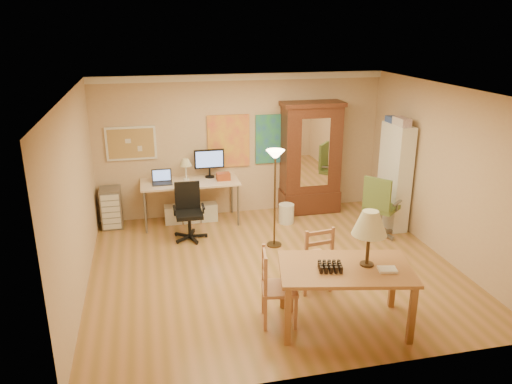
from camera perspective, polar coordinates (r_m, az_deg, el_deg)
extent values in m
plane|color=olive|center=(7.78, 1.98, -8.62)|extent=(5.50, 5.50, 0.00)
cube|color=white|center=(9.36, -1.72, 13.01)|extent=(5.50, 0.08, 0.12)
cube|color=tan|center=(9.39, -14.09, 5.42)|extent=(0.90, 0.04, 0.62)
cube|color=yellow|center=(9.52, -3.14, 5.82)|extent=(0.80, 0.04, 1.00)
cube|color=#2865A3|center=(9.70, 2.13, 6.09)|extent=(0.75, 0.04, 0.95)
cube|color=brown|center=(6.17, 10.20, -8.61)|extent=(1.75, 1.26, 0.04)
cube|color=brown|center=(5.93, 3.65, -13.97)|extent=(0.09, 0.09, 0.75)
cube|color=brown|center=(6.21, 17.40, -13.28)|extent=(0.09, 0.09, 0.75)
cube|color=brown|center=(6.62, 3.13, -10.20)|extent=(0.09, 0.09, 0.75)
cube|color=brown|center=(6.87, 15.38, -9.78)|extent=(0.09, 0.09, 0.75)
cylinder|color=#2F1F0F|center=(6.26, 12.53, -8.04)|extent=(0.17, 0.17, 0.02)
cylinder|color=#2F1F0F|center=(6.17, 12.66, -6.37)|extent=(0.04, 0.04, 0.42)
cone|color=beige|center=(6.04, 12.89, -3.46)|extent=(0.42, 0.42, 0.30)
cube|color=silver|center=(6.17, 14.79, -8.58)|extent=(0.24, 0.20, 0.03)
cube|color=black|center=(6.04, 8.47, -8.45)|extent=(0.34, 0.29, 0.08)
cube|color=#A46D4B|center=(7.08, 6.50, -7.51)|extent=(0.50, 0.48, 0.04)
cube|color=#A46D4B|center=(7.41, 7.15, -8.34)|extent=(0.05, 0.05, 0.44)
cube|color=#A46D4B|center=(7.26, 4.38, -8.86)|extent=(0.05, 0.05, 0.44)
cube|color=#A46D4B|center=(7.13, 8.51, -9.58)|extent=(0.05, 0.05, 0.44)
cube|color=#A46D4B|center=(6.97, 5.65, -10.17)|extent=(0.05, 0.05, 0.44)
cube|color=#A46D4B|center=(6.91, 8.71, -5.96)|extent=(0.05, 0.05, 0.51)
cube|color=#A46D4B|center=(6.74, 5.78, -6.47)|extent=(0.05, 0.05, 0.51)
cube|color=#A46D4B|center=(6.80, 7.28, -5.82)|extent=(0.39, 0.08, 0.05)
cube|color=#A46D4B|center=(6.29, 2.69, -10.94)|extent=(0.50, 0.52, 0.04)
cube|color=#A46D4B|center=(6.27, 4.56, -13.68)|extent=(0.05, 0.05, 0.44)
cube|color=#A46D4B|center=(6.60, 4.13, -11.87)|extent=(0.05, 0.05, 0.44)
cube|color=#A46D4B|center=(6.24, 1.08, -13.81)|extent=(0.05, 0.05, 0.44)
cube|color=#A46D4B|center=(6.57, 0.85, -11.98)|extent=(0.05, 0.05, 0.44)
cube|color=#A46D4B|center=(5.98, 1.11, -9.78)|extent=(0.05, 0.05, 0.51)
cube|color=#A46D4B|center=(6.33, 0.87, -8.09)|extent=(0.05, 0.05, 0.51)
cube|color=#A46D4B|center=(6.13, 0.99, -8.49)|extent=(0.10, 0.39, 0.05)
cylinder|color=#44311B|center=(8.51, 2.09, -6.03)|extent=(0.25, 0.25, 0.03)
cylinder|color=#44311B|center=(8.21, 2.16, -1.04)|extent=(0.03, 0.03, 1.56)
cone|color=#FFE0A5|center=(7.97, 2.23, 4.38)|extent=(0.30, 0.30, 0.12)
cube|color=beige|center=(9.26, -7.56, 1.13)|extent=(1.79, 0.78, 0.03)
cylinder|color=slate|center=(9.05, -12.54, -2.33)|extent=(0.04, 0.04, 0.78)
cylinder|color=slate|center=(9.18, -2.04, -1.56)|extent=(0.04, 0.04, 0.78)
cylinder|color=slate|center=(9.68, -12.59, -0.93)|extent=(0.04, 0.04, 0.78)
cylinder|color=slate|center=(9.80, -2.77, -0.22)|extent=(0.04, 0.04, 0.78)
cube|color=black|center=(9.17, -10.66, 0.96)|extent=(0.36, 0.25, 0.02)
cube|color=black|center=(9.31, -10.75, 1.99)|extent=(0.36, 0.06, 0.23)
cube|color=black|center=(9.35, -5.37, 3.79)|extent=(0.56, 0.04, 0.36)
cone|color=beige|center=(9.26, -8.06, 3.39)|extent=(0.22, 0.22, 0.13)
cube|color=silver|center=(9.08, -8.52, 0.87)|extent=(0.28, 0.36, 0.01)
cube|color=#943D1A|center=(9.25, -3.76, 1.79)|extent=(0.25, 0.18, 0.13)
cube|color=white|center=(9.50, -9.44, -2.54)|extent=(0.31, 0.27, 0.34)
cube|color=white|center=(9.52, -7.43, -2.39)|extent=(0.31, 0.27, 0.34)
cube|color=silver|center=(9.55, -5.43, -2.24)|extent=(0.31, 0.27, 0.34)
cylinder|color=black|center=(8.73, -7.59, -3.90)|extent=(0.06, 0.06, 0.38)
cube|color=black|center=(8.65, -7.65, -2.57)|extent=(0.46, 0.44, 0.07)
cube|color=black|center=(8.75, -7.85, -0.36)|extent=(0.44, 0.05, 0.49)
cube|color=black|center=(8.59, -9.32, -1.87)|extent=(0.04, 0.28, 0.03)
cube|color=black|center=(8.63, -6.06, -1.63)|extent=(0.04, 0.28, 0.03)
cylinder|color=slate|center=(9.09, 14.01, -3.19)|extent=(0.06, 0.06, 0.43)
cube|color=#4D632C|center=(9.00, 14.13, -1.74)|extent=(0.70, 0.71, 0.07)
cube|color=#4D632C|center=(8.70, 13.67, -0.21)|extent=(0.35, 0.41, 0.55)
cube|color=slate|center=(8.86, 15.84, -1.21)|extent=(0.27, 0.24, 0.03)
cube|color=slate|center=(9.06, 12.62, -0.50)|extent=(0.27, 0.24, 0.03)
cube|color=slate|center=(9.51, -16.19, -1.72)|extent=(0.37, 0.42, 0.74)
cube|color=silver|center=(9.30, -16.25, -2.19)|extent=(0.32, 0.02, 0.63)
cube|color=#3B1910|center=(9.77, 6.25, 3.69)|extent=(1.10, 0.50, 2.11)
cube|color=#3B1910|center=(10.02, 6.08, -0.91)|extent=(1.14, 0.54, 0.42)
cube|color=white|center=(9.49, 6.78, 4.46)|extent=(0.55, 0.01, 1.30)
cube|color=#3B1910|center=(9.55, 6.48, 9.97)|extent=(1.18, 0.56, 0.08)
cube|color=white|center=(9.33, 15.56, 1.71)|extent=(0.29, 0.76, 1.90)
cube|color=#993333|center=(9.34, 15.50, -1.46)|extent=(0.17, 0.38, 0.23)
cube|color=#334C99|center=(9.31, 15.15, 5.74)|extent=(0.17, 0.27, 0.19)
cylinder|color=silver|center=(9.39, 3.48, -2.47)|extent=(0.29, 0.29, 0.36)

